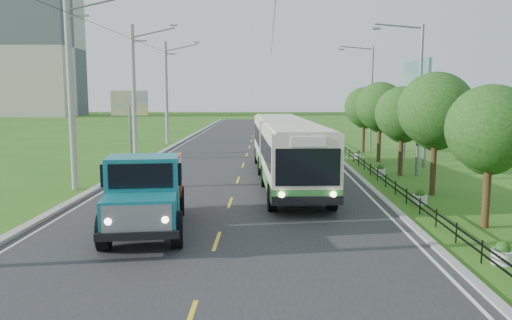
{
  "coord_description": "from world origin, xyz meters",
  "views": [
    {
      "loc": [
        1.71,
        -16.28,
        4.95
      ],
      "look_at": [
        1.17,
        6.6,
        1.9
      ],
      "focal_mm": 35.0,
      "sensor_mm": 36.0,
      "label": 1
    }
  ],
  "objects_px": {
    "pole_near": "(71,91)",
    "planter_mid": "(380,171)",
    "billboard_right": "(416,88)",
    "streetlight_far": "(370,94)",
    "bus": "(286,146)",
    "dump_truck": "(146,187)",
    "pole_far": "(167,92)",
    "streetlight_mid": "(417,94)",
    "tree_third": "(436,114)",
    "planter_near": "(420,198)",
    "tree_second": "(490,133)",
    "tree_fifth": "(380,109)",
    "tree_fourth": "(402,116)",
    "pole_mid": "(134,92)",
    "tree_back": "(364,109)",
    "planter_far": "(357,155)",
    "planter_front": "(502,254)",
    "billboard_left": "(129,107)"
  },
  "relations": [
    {
      "from": "tree_fourth",
      "to": "planter_mid",
      "type": "distance_m",
      "value": 3.53
    },
    {
      "from": "streetlight_mid",
      "to": "tree_third",
      "type": "bearing_deg",
      "value": -97.64
    },
    {
      "from": "billboard_right",
      "to": "streetlight_far",
      "type": "bearing_deg",
      "value": 101.71
    },
    {
      "from": "streetlight_far",
      "to": "billboard_right",
      "type": "height_order",
      "value": "streetlight_far"
    },
    {
      "from": "tree_second",
      "to": "planter_mid",
      "type": "distance_m",
      "value": 12.36
    },
    {
      "from": "pole_near",
      "to": "pole_far",
      "type": "xyz_separation_m",
      "value": [
        0.0,
        24.0,
        0.0
      ]
    },
    {
      "from": "pole_far",
      "to": "planter_far",
      "type": "xyz_separation_m",
      "value": [
        16.86,
        -11.0,
        -4.81
      ]
    },
    {
      "from": "pole_near",
      "to": "billboard_right",
      "type": "distance_m",
      "value": 23.32
    },
    {
      "from": "tree_second",
      "to": "billboard_left",
      "type": "bearing_deg",
      "value": 131.52
    },
    {
      "from": "planter_far",
      "to": "pole_far",
      "type": "bearing_deg",
      "value": 146.88
    },
    {
      "from": "streetlight_far",
      "to": "billboard_right",
      "type": "bearing_deg",
      "value": -78.29
    },
    {
      "from": "pole_mid",
      "to": "bus",
      "type": "xyz_separation_m",
      "value": [
        10.97,
        -9.34,
        -3.06
      ]
    },
    {
      "from": "pole_far",
      "to": "tree_second",
      "type": "xyz_separation_m",
      "value": [
        18.12,
        -30.86,
        -1.57
      ]
    },
    {
      "from": "planter_mid",
      "to": "billboard_right",
      "type": "xyz_separation_m",
      "value": [
        3.7,
        6.0,
        5.06
      ]
    },
    {
      "from": "tree_fourth",
      "to": "planter_near",
      "type": "bearing_deg",
      "value": -98.77
    },
    {
      "from": "bus",
      "to": "dump_truck",
      "type": "bearing_deg",
      "value": -121.64
    },
    {
      "from": "streetlight_mid",
      "to": "bus",
      "type": "xyz_separation_m",
      "value": [
        -7.93,
        -2.34,
        -2.87
      ]
    },
    {
      "from": "pole_far",
      "to": "streetlight_mid",
      "type": "xyz_separation_m",
      "value": [
        18.9,
        -19.0,
        -0.19
      ]
    },
    {
      "from": "billboard_left",
      "to": "billboard_right",
      "type": "bearing_deg",
      "value": -10.4
    },
    {
      "from": "tree_third",
      "to": "streetlight_far",
      "type": "xyz_separation_m",
      "value": [
        0.79,
        19.86,
        0.92
      ]
    },
    {
      "from": "pole_near",
      "to": "pole_far",
      "type": "bearing_deg",
      "value": 90.0
    },
    {
      "from": "billboard_right",
      "to": "bus",
      "type": "xyz_separation_m",
      "value": [
        -9.59,
        -8.34,
        -3.31
      ]
    },
    {
      "from": "planter_near",
      "to": "tree_back",
      "type": "bearing_deg",
      "value": 86.43
    },
    {
      "from": "pole_mid",
      "to": "tree_third",
      "type": "relative_size",
      "value": 1.67
    },
    {
      "from": "tree_second",
      "to": "tree_fifth",
      "type": "relative_size",
      "value": 0.91
    },
    {
      "from": "tree_second",
      "to": "tree_fourth",
      "type": "height_order",
      "value": "tree_fourth"
    },
    {
      "from": "planter_near",
      "to": "dump_truck",
      "type": "height_order",
      "value": "dump_truck"
    },
    {
      "from": "pole_near",
      "to": "tree_fifth",
      "type": "distance_m",
      "value": 21.31
    },
    {
      "from": "planter_near",
      "to": "streetlight_mid",
      "type": "bearing_deg",
      "value": 75.68
    },
    {
      "from": "pole_near",
      "to": "planter_mid",
      "type": "height_order",
      "value": "pole_near"
    },
    {
      "from": "pole_far",
      "to": "planter_mid",
      "type": "xyz_separation_m",
      "value": [
        16.86,
        -19.0,
        -4.81
      ]
    },
    {
      "from": "tree_third",
      "to": "planter_far",
      "type": "relative_size",
      "value": 8.96
    },
    {
      "from": "tree_third",
      "to": "streetlight_far",
      "type": "relative_size",
      "value": 0.66
    },
    {
      "from": "pole_mid",
      "to": "billboard_left",
      "type": "distance_m",
      "value": 3.47
    },
    {
      "from": "planter_front",
      "to": "bus",
      "type": "relative_size",
      "value": 0.04
    },
    {
      "from": "tree_fourth",
      "to": "billboard_right",
      "type": "relative_size",
      "value": 0.74
    },
    {
      "from": "planter_front",
      "to": "streetlight_far",
      "type": "bearing_deg",
      "value": 86.11
    },
    {
      "from": "pole_mid",
      "to": "tree_back",
      "type": "relative_size",
      "value": 1.82
    },
    {
      "from": "pole_mid",
      "to": "bus",
      "type": "relative_size",
      "value": 0.57
    },
    {
      "from": "billboard_left",
      "to": "dump_truck",
      "type": "distance_m",
      "value": 23.67
    },
    {
      "from": "pole_far",
      "to": "billboard_right",
      "type": "bearing_deg",
      "value": -32.3
    },
    {
      "from": "pole_near",
      "to": "tree_back",
      "type": "xyz_separation_m",
      "value": [
        18.12,
        17.14,
        -1.44
      ]
    },
    {
      "from": "planter_near",
      "to": "dump_truck",
      "type": "xyz_separation_m",
      "value": [
        -11.31,
        -4.56,
        1.32
      ]
    },
    {
      "from": "tree_third",
      "to": "planter_front",
      "type": "distance_m",
      "value": 10.87
    },
    {
      "from": "pole_near",
      "to": "streetlight_mid",
      "type": "distance_m",
      "value": 19.56
    },
    {
      "from": "planter_far",
      "to": "tree_back",
      "type": "bearing_deg",
      "value": 73.12
    },
    {
      "from": "planter_far",
      "to": "billboard_right",
      "type": "xyz_separation_m",
      "value": [
        3.7,
        -2.0,
        5.06
      ]
    },
    {
      "from": "streetlight_far",
      "to": "bus",
      "type": "relative_size",
      "value": 0.51
    },
    {
      "from": "tree_third",
      "to": "dump_truck",
      "type": "xyz_separation_m",
      "value": [
        -12.57,
        -6.7,
        -2.39
      ]
    },
    {
      "from": "pole_mid",
      "to": "billboard_right",
      "type": "distance_m",
      "value": 20.59
    }
  ]
}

